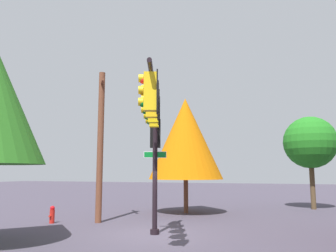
{
  "coord_description": "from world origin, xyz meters",
  "views": [
    {
      "loc": [
        12.86,
        4.91,
        2.49
      ],
      "look_at": [
        -0.21,
        0.49,
        4.39
      ],
      "focal_mm": 35.51,
      "sensor_mm": 36.0,
      "label": 1
    }
  ],
  "objects": [
    {
      "name": "fire_hydrant",
      "position": [
        -1.07,
        -5.77,
        0.41
      ],
      "size": [
        0.33,
        0.24,
        0.83
      ],
      "color": "red",
      "rests_on": "ground_plane"
    },
    {
      "name": "tree_near",
      "position": [
        -6.96,
        -0.64,
        4.55
      ],
      "size": [
        4.54,
        4.54,
        7.07
      ],
      "color": "brown",
      "rests_on": "ground_plane"
    },
    {
      "name": "signal_pole_assembly",
      "position": [
        1.7,
        0.56,
        4.32
      ],
      "size": [
        5.55,
        2.22,
        6.04
      ],
      "color": "black",
      "rests_on": "ground_plane"
    },
    {
      "name": "ground_plane",
      "position": [
        0.0,
        0.0,
        0.0
      ],
      "size": [
        120.0,
        120.0,
        0.0
      ],
      "primitive_type": "plane",
      "color": "#433C4B"
    },
    {
      "name": "tree_far",
      "position": [
        -11.7,
        6.87,
        4.45
      ],
      "size": [
        3.54,
        3.54,
        6.24
      ],
      "color": "brown",
      "rests_on": "ground_plane"
    },
    {
      "name": "utility_pole",
      "position": [
        -1.96,
        -3.73,
        3.92
      ],
      "size": [
        1.57,
        1.09,
        7.61
      ],
      "color": "brown",
      "rests_on": "ground_plane"
    }
  ]
}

